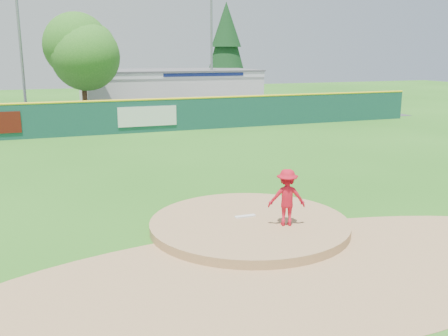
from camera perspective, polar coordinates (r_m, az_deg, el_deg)
name	(u,v)px	position (r m, az deg, el deg)	size (l,w,h in m)	color
ground	(249,229)	(13.96, 2.91, -6.95)	(120.00, 120.00, 0.00)	#286B19
pitchers_mound	(249,229)	(13.96, 2.91, -6.95)	(5.50, 5.50, 0.50)	#9E774C
pitching_rubber	(245,216)	(14.13, 2.43, -5.53)	(0.60, 0.15, 0.04)	white
infield_dirt_arc	(303,272)	(11.48, 8.99, -11.65)	(15.40, 15.40, 0.01)	#9E774C
parking_lot	(110,116)	(39.66, -12.86, 5.82)	(44.00, 16.00, 0.02)	#38383A
pitcher	(287,197)	(13.38, 7.19, -3.35)	(0.99, 0.57, 1.53)	red
van	(201,105)	(39.67, -2.62, 7.17)	(2.34, 5.08, 1.41)	silver
pool_building_grp	(169,88)	(45.54, -6.28, 9.05)	(15.20, 8.20, 3.31)	silver
fence_banners	(71,120)	(30.23, -17.09, 5.30)	(12.56, 0.04, 1.20)	#55130C
outfield_fence	(131,115)	(30.70, -10.61, 5.93)	(40.00, 0.14, 2.07)	#14433C
deciduous_tree	(82,56)	(37.16, -15.91, 12.22)	(5.60, 5.60, 7.36)	#382314
conifer_tree	(226,45)	(51.38, 0.26, 13.90)	(4.40, 4.40, 9.50)	#382314
light_pole_left	(19,34)	(39.05, -22.34, 13.98)	(1.75, 0.25, 11.00)	gray
light_pole_right	(211,43)	(43.43, -1.44, 14.05)	(1.75, 0.25, 10.00)	gray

